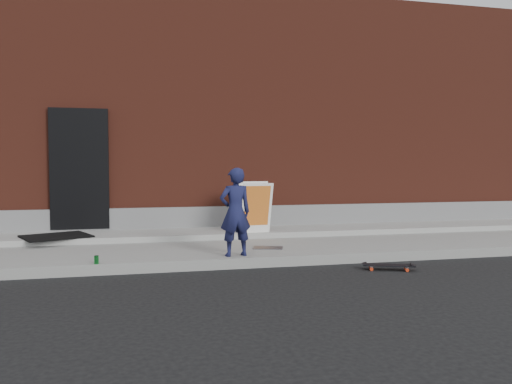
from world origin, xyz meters
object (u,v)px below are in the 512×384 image
object	(u,v)px
child	(235,212)
soda_can	(96,260)
pizza_sign	(254,207)
skateboard	(389,266)

from	to	relation	value
child	soda_can	bearing A→B (deg)	-2.69
child	soda_can	distance (m)	2.01
soda_can	child	bearing A→B (deg)	5.06
pizza_sign	soda_can	world-z (taller)	pizza_sign
pizza_sign	soda_can	xyz separation A→B (m)	(-2.59, -1.93, -0.51)
pizza_sign	soda_can	size ratio (longest dim) A/B	8.29
child	pizza_sign	distance (m)	1.88
skateboard	soda_can	xyz separation A→B (m)	(-3.95, 0.60, 0.14)
child	skateboard	size ratio (longest dim) A/B	1.80
child	skateboard	distance (m)	2.29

